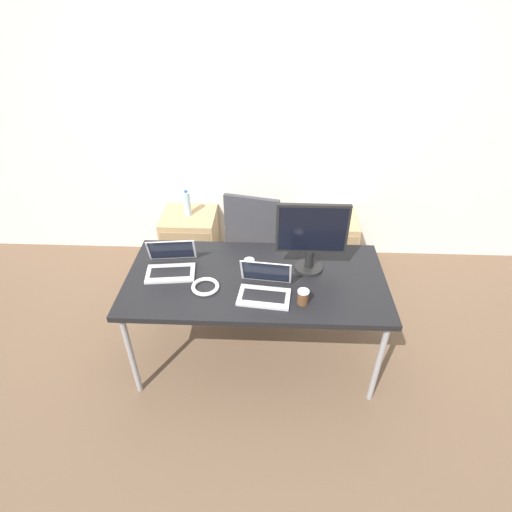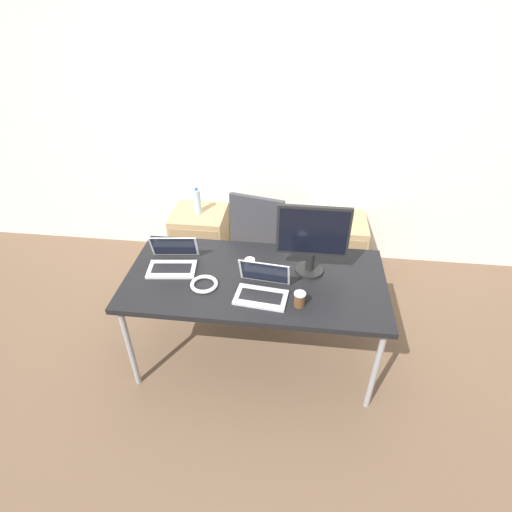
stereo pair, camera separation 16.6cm
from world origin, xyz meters
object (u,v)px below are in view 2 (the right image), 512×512
Objects in this scene: cabinet_right at (337,246)px; water_bottle at (197,201)px; coffee_cup_white at (250,265)px; monitor at (312,238)px; cabinet_left at (201,237)px; laptop_right at (173,261)px; office_chair at (264,256)px; coffee_cup_brown at (300,299)px; laptop_left at (262,289)px; cable_coil at (204,284)px.

water_bottle is (-1.37, 0.00, 0.40)m from cabinet_right.
monitor is at bearing 4.88° from coffee_cup_white.
monitor reaches higher than cabinet_left.
cabinet_left is at bearing 95.62° from laptop_right.
office_chair reaches higher than cabinet_left.
cabinet_left is 1.59× the size of laptop_right.
coffee_cup_white is at bearing -92.79° from office_chair.
coffee_cup_white is 0.48m from coffee_cup_brown.
coffee_cup_white is at bearing 2.64° from laptop_right.
laptop_right reaches higher than coffee_cup_brown.
cabinet_right is 1.60× the size of laptop_left.
coffee_cup_white is at bearing 137.46° from coffee_cup_brown.
laptop_left reaches higher than laptop_right.
laptop_left is 0.26m from coffee_cup_brown.
monitor is 0.48m from coffee_cup_white.
water_bottle is at bearing 179.91° from cabinet_right.
laptop_right is 0.99m from monitor.
water_bottle is 2.64× the size of coffee_cup_brown.
coffee_cup_white is (-0.42, -0.04, -0.23)m from monitor.
coffee_cup_brown is at bearing -18.47° from laptop_right.
coffee_cup_white is (-0.11, 0.25, -0.00)m from laptop_left.
laptop_right is at bearing -176.39° from monitor.
cable_coil is at bearing 174.26° from laptop_left.
cabinet_left is at bearing 120.29° from coffee_cup_white.
cabinet_left is at bearing 105.85° from cable_coil.
coffee_cup_white is at bearing 36.60° from cable_coil.
coffee_cup_brown is at bearing -18.01° from laptop_left.
coffee_cup_brown reaches higher than coffee_cup_white.
laptop_right is (0.11, -1.15, 0.54)m from cabinet_left.
water_bottle is at bearing 90.00° from cabinet_left.
coffee_cup_brown is (0.90, -0.30, 0.00)m from laptop_right.
laptop_left is 3.89× the size of coffee_cup_white.
cabinet_left is 1.28m from laptop_right.
coffee_cup_white is 0.35m from cable_coil.
coffee_cup_brown reaches higher than water_bottle.
cabinet_left is 2.16× the size of water_bottle.
office_chair is 4.18× the size of water_bottle.
monitor reaches higher than water_bottle.
laptop_left is 0.69× the size of monitor.
laptop_left is at bearing -65.48° from coffee_cup_white.
monitor reaches higher than cable_coil.
coffee_cup_brown is at bearing -10.56° from cable_coil.
office_chair is at bearing -33.04° from water_bottle.
water_bottle is 0.74× the size of laptop_right.
coffee_cup_white is (0.66, -1.13, 0.14)m from water_bottle.
office_chair is 5.87× the size of cable_coil.
cabinet_right is at bearing 76.19° from coffee_cup_brown.
laptop_right reaches higher than coffee_cup_white.
cabinet_left is 1.10× the size of monitor.
coffee_cup_white is (-0.03, -0.68, 0.41)m from office_chair.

